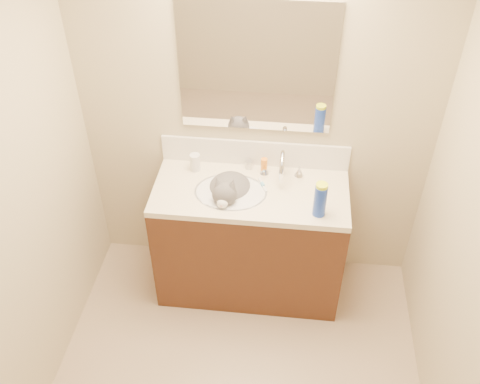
% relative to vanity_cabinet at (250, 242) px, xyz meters
% --- Properties ---
extents(room_shell, '(2.24, 2.54, 2.52)m').
position_rel_vanity_cabinet_xyz_m(room_shell, '(0.00, -0.97, 1.08)').
color(room_shell, tan).
rests_on(room_shell, ground).
extents(vanity_cabinet, '(1.20, 0.55, 0.82)m').
position_rel_vanity_cabinet_xyz_m(vanity_cabinet, '(0.00, 0.00, 0.00)').
color(vanity_cabinet, '#422112').
rests_on(vanity_cabinet, ground).
extents(counter_slab, '(1.20, 0.55, 0.04)m').
position_rel_vanity_cabinet_xyz_m(counter_slab, '(0.00, 0.00, 0.43)').
color(counter_slab, beige).
rests_on(counter_slab, vanity_cabinet).
extents(basin, '(0.45, 0.36, 0.14)m').
position_rel_vanity_cabinet_xyz_m(basin, '(-0.12, -0.03, 0.38)').
color(basin, silver).
rests_on(basin, vanity_cabinet).
extents(faucet, '(0.28, 0.20, 0.21)m').
position_rel_vanity_cabinet_xyz_m(faucet, '(0.18, 0.14, 0.54)').
color(faucet, silver).
rests_on(faucet, counter_slab).
extents(cat, '(0.33, 0.41, 0.32)m').
position_rel_vanity_cabinet_xyz_m(cat, '(-0.13, -0.00, 0.42)').
color(cat, '#4D4A4D').
rests_on(cat, basin).
extents(backsplash, '(1.20, 0.02, 0.18)m').
position_rel_vanity_cabinet_xyz_m(backsplash, '(0.00, 0.26, 0.54)').
color(backsplash, silver).
rests_on(backsplash, counter_slab).
extents(mirror, '(0.90, 0.02, 0.80)m').
position_rel_vanity_cabinet_xyz_m(mirror, '(0.00, 0.26, 1.13)').
color(mirror, white).
rests_on(mirror, room_shell).
extents(pill_bottle, '(0.08, 0.08, 0.12)m').
position_rel_vanity_cabinet_xyz_m(pill_bottle, '(-0.37, 0.16, 0.51)').
color(pill_bottle, silver).
rests_on(pill_bottle, counter_slab).
extents(pill_label, '(0.07, 0.07, 0.04)m').
position_rel_vanity_cabinet_xyz_m(pill_label, '(-0.37, 0.16, 0.49)').
color(pill_label, '#DD4324').
rests_on(pill_label, pill_bottle).
extents(silver_jar, '(0.06, 0.06, 0.06)m').
position_rel_vanity_cabinet_xyz_m(silver_jar, '(-0.03, 0.22, 0.48)').
color(silver_jar, '#B7B7BC').
rests_on(silver_jar, counter_slab).
extents(amber_bottle, '(0.05, 0.05, 0.10)m').
position_rel_vanity_cabinet_xyz_m(amber_bottle, '(0.07, 0.19, 0.50)').
color(amber_bottle, orange).
rests_on(amber_bottle, counter_slab).
extents(toothbrush, '(0.07, 0.13, 0.01)m').
position_rel_vanity_cabinet_xyz_m(toothbrush, '(0.07, 0.05, 0.45)').
color(toothbrush, silver).
rests_on(toothbrush, counter_slab).
extents(toothbrush_head, '(0.03, 0.04, 0.02)m').
position_rel_vanity_cabinet_xyz_m(toothbrush_head, '(0.07, 0.05, 0.46)').
color(toothbrush_head, '#64AFD5').
rests_on(toothbrush_head, counter_slab).
extents(spray_can, '(0.08, 0.08, 0.20)m').
position_rel_vanity_cabinet_xyz_m(spray_can, '(0.41, -0.17, 0.55)').
color(spray_can, '#1939B1').
rests_on(spray_can, counter_slab).
extents(spray_cap, '(0.08, 0.08, 0.04)m').
position_rel_vanity_cabinet_xyz_m(spray_cap, '(0.41, -0.17, 0.65)').
color(spray_cap, '#D4EA18').
rests_on(spray_cap, spray_can).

